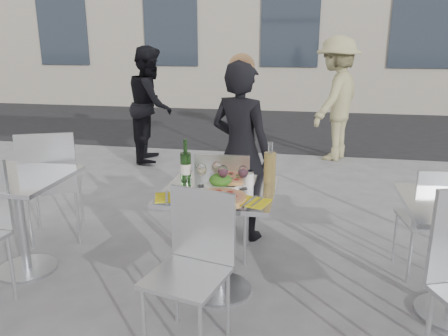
% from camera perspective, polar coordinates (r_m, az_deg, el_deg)
% --- Properties ---
extents(ground, '(80.00, 80.00, 0.00)m').
position_cam_1_polar(ground, '(3.17, -0.54, -15.68)').
color(ground, slate).
extents(street_asphalt, '(24.00, 5.00, 0.00)m').
position_cam_1_polar(street_asphalt, '(9.31, 7.53, 5.58)').
color(street_asphalt, black).
rests_on(street_asphalt, ground).
extents(main_table, '(0.72, 0.72, 0.75)m').
position_cam_1_polar(main_table, '(2.93, -0.57, -6.66)').
color(main_table, '#B7BABF').
rests_on(main_table, ground).
extents(side_table_left, '(0.72, 0.72, 0.75)m').
position_cam_1_polar(side_table_left, '(3.53, -25.26, -4.23)').
color(side_table_left, '#B7BABF').
rests_on(side_table_left, ground).
extents(chair_far, '(0.44, 0.45, 0.89)m').
position_cam_1_polar(chair_far, '(3.36, -0.06, -3.82)').
color(chair_far, silver).
rests_on(chair_far, ground).
extents(chair_near, '(0.49, 0.50, 0.88)m').
position_cam_1_polar(chair_near, '(2.49, -3.93, -11.42)').
color(chair_near, silver).
rests_on(chair_near, ground).
extents(side_chair_lfar, '(0.59, 0.60, 0.98)m').
position_cam_1_polar(side_chair_lfar, '(3.93, -21.66, -1.21)').
color(side_chair_lfar, silver).
rests_on(side_chair_lfar, ground).
extents(side_chair_rfar, '(0.44, 0.45, 0.85)m').
position_cam_1_polar(side_chair_rfar, '(3.44, 25.83, -5.45)').
color(side_chair_rfar, silver).
rests_on(side_chair_rfar, ground).
extents(woman_diner, '(0.66, 0.55, 1.54)m').
position_cam_1_polar(woman_diner, '(3.75, 2.19, 2.15)').
color(woman_diner, black).
rests_on(woman_diner, ground).
extents(pedestrian_a, '(0.77, 0.91, 1.64)m').
position_cam_1_polar(pedestrian_a, '(6.42, -9.54, 8.19)').
color(pedestrian_a, black).
rests_on(pedestrian_a, ground).
extents(pedestrian_b, '(1.07, 1.32, 1.77)m').
position_cam_1_polar(pedestrian_b, '(6.59, 14.40, 8.72)').
color(pedestrian_b, tan).
rests_on(pedestrian_b, ground).
extents(pizza_near, '(0.32, 0.32, 0.02)m').
position_cam_1_polar(pizza_near, '(2.67, -0.52, -3.84)').
color(pizza_near, '#E0A857').
rests_on(pizza_near, main_table).
extents(pizza_far, '(0.32, 0.32, 0.03)m').
position_cam_1_polar(pizza_far, '(3.00, 0.97, -1.45)').
color(pizza_far, white).
rests_on(pizza_far, main_table).
extents(salad_plate, '(0.22, 0.22, 0.09)m').
position_cam_1_polar(salad_plate, '(2.89, -0.48, -1.72)').
color(salad_plate, white).
rests_on(salad_plate, main_table).
extents(wine_bottle, '(0.07, 0.07, 0.29)m').
position_cam_1_polar(wine_bottle, '(2.99, -5.02, 0.36)').
color(wine_bottle, '#26531F').
rests_on(wine_bottle, main_table).
extents(carafe, '(0.08, 0.08, 0.29)m').
position_cam_1_polar(carafe, '(2.92, 6.01, 0.06)').
color(carafe, tan).
rests_on(carafe, main_table).
extents(sugar_shaker, '(0.06, 0.06, 0.11)m').
position_cam_1_polar(sugar_shaker, '(2.89, 3.25, -1.39)').
color(sugar_shaker, white).
rests_on(sugar_shaker, main_table).
extents(wineglass_white_a, '(0.07, 0.07, 0.16)m').
position_cam_1_polar(wineglass_white_a, '(2.88, -2.92, -0.31)').
color(wineglass_white_a, white).
rests_on(wineglass_white_a, main_table).
extents(wineglass_white_b, '(0.07, 0.07, 0.16)m').
position_cam_1_polar(wineglass_white_b, '(2.92, -0.99, -0.03)').
color(wineglass_white_b, white).
rests_on(wineglass_white_b, main_table).
extents(wineglass_red_a, '(0.07, 0.07, 0.16)m').
position_cam_1_polar(wineglass_red_a, '(2.83, -0.12, -0.56)').
color(wineglass_red_a, white).
rests_on(wineglass_red_a, main_table).
extents(wineglass_red_b, '(0.07, 0.07, 0.16)m').
position_cam_1_polar(wineglass_red_b, '(2.83, 2.52, -0.61)').
color(wineglass_red_b, white).
rests_on(wineglass_red_b, main_table).
extents(napkin_left, '(0.23, 0.23, 0.01)m').
position_cam_1_polar(napkin_left, '(2.72, -7.10, -3.76)').
color(napkin_left, yellow).
rests_on(napkin_left, main_table).
extents(napkin_right, '(0.22, 0.22, 0.01)m').
position_cam_1_polar(napkin_right, '(2.62, 3.80, -4.41)').
color(napkin_right, yellow).
rests_on(napkin_right, main_table).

